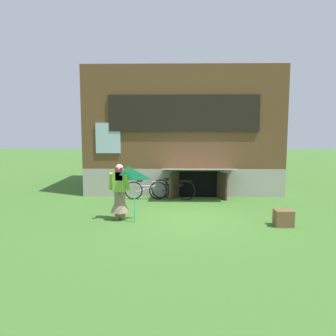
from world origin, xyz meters
TOP-DOWN VIEW (x-y plane):
  - ground_plane at (0.00, 0.00)m, footprint 60.00×60.00m
  - log_house at (-0.00, 5.22)m, footprint 7.46×5.57m
  - person at (-1.85, -0.12)m, footprint 0.61×0.52m
  - kite at (-1.54, -0.62)m, footprint 0.82×0.84m
  - bicycle_black at (-0.39, 2.57)m, footprint 1.59×0.50m
  - bicycle_silver at (-1.35, 2.52)m, footprint 1.53×0.08m
  - wooden_crate at (2.52, -0.66)m, footprint 0.46×0.39m

SIDE VIEW (x-z plane):
  - ground_plane at x=0.00m, z-range 0.00..0.00m
  - wooden_crate at x=2.52m, z-range 0.00..0.43m
  - bicycle_silver at x=-1.35m, z-range -0.01..0.69m
  - bicycle_black at x=-0.39m, z-range -0.01..0.74m
  - person at x=-1.85m, z-range -0.12..1.43m
  - kite at x=-1.54m, z-range 0.48..1.94m
  - log_house at x=0.00m, z-range 0.00..4.80m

